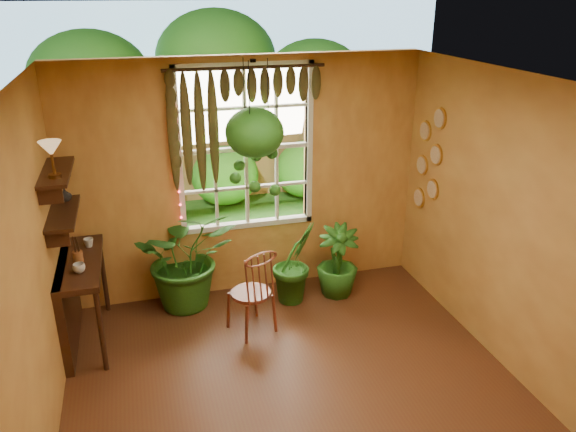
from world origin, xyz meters
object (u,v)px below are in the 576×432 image
(potted_plant_left, at_px, (187,256))
(hanging_basket, at_px, (255,140))
(counter_ledge, at_px, (72,294))
(windsor_chair, at_px, (253,304))
(potted_plant_mid, at_px, (295,262))

(potted_plant_left, height_order, hanging_basket, hanging_basket)
(counter_ledge, distance_m, windsor_chair, 1.78)
(counter_ledge, height_order, windsor_chair, windsor_chair)
(counter_ledge, xyz_separation_m, potted_plant_mid, (2.34, 0.21, -0.08))
(counter_ledge, bearing_deg, potted_plant_left, 20.41)
(counter_ledge, relative_size, windsor_chair, 1.09)
(windsor_chair, height_order, potted_plant_mid, windsor_chair)
(windsor_chair, bearing_deg, potted_plant_mid, 18.18)
(counter_ledge, distance_m, potted_plant_left, 1.24)
(windsor_chair, bearing_deg, counter_ledge, 148.65)
(potted_plant_left, distance_m, potted_plant_mid, 1.20)
(potted_plant_left, height_order, potted_plant_mid, potted_plant_left)
(windsor_chair, bearing_deg, hanging_basket, 50.49)
(counter_ledge, height_order, potted_plant_mid, potted_plant_mid)
(potted_plant_mid, bearing_deg, potted_plant_left, 169.23)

